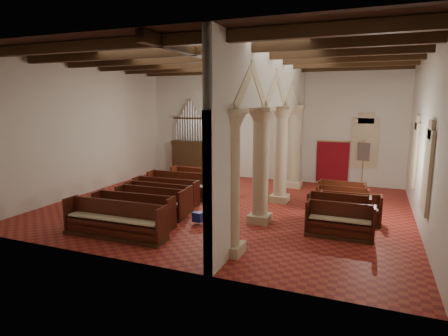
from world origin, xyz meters
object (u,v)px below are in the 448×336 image
pipe_organ (190,151)px  nave_pew_0 (115,226)px  processional_banner (363,172)px  lectern (218,168)px  aisle_pew_0 (339,226)px

pipe_organ → nave_pew_0: pipe_organ is taller
processional_banner → pipe_organ: bearing=-166.3°
lectern → processional_banner: bearing=-0.9°
pipe_organ → aisle_pew_0: pipe_organ is taller
pipe_organ → lectern: bearing=-0.4°
lectern → aisle_pew_0: 10.45m
processional_banner → aisle_pew_0: bearing=-79.6°
aisle_pew_0 → pipe_organ: bearing=140.7°
processional_banner → nave_pew_0: 12.35m
lectern → aisle_pew_0: lectern is taller
pipe_organ → lectern: (1.75, -0.01, -0.86)m
pipe_organ → nave_pew_0: (2.43, -10.12, -0.99)m
pipe_organ → aisle_pew_0: size_ratio=2.10×
pipe_organ → processional_banner: size_ratio=1.80×
aisle_pew_0 → nave_pew_0: bearing=-158.0°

